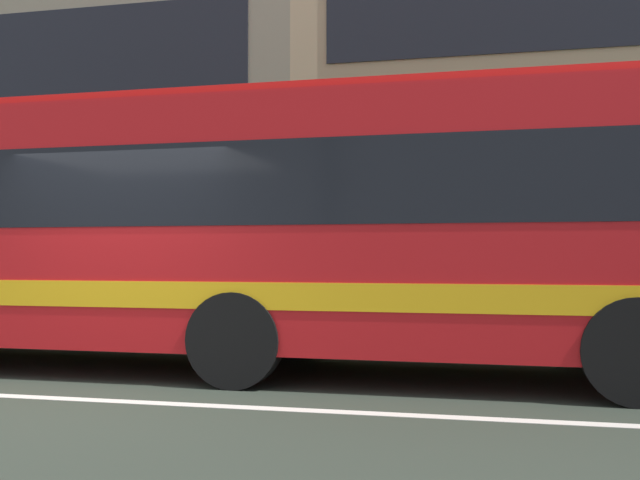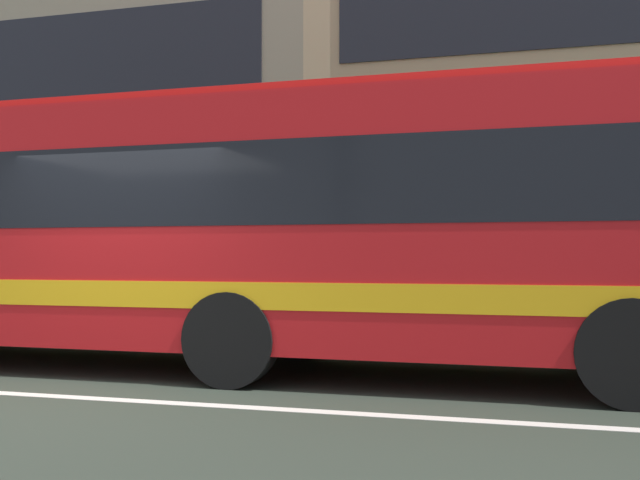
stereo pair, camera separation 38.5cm
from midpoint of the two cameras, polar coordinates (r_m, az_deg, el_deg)
name	(u,v)px [view 1 (the left image)]	position (r m, az deg, el deg)	size (l,w,h in m)	color
ground_plane	(73,399)	(7.61, -20.01, -11.54)	(160.00, 160.00, 0.00)	#2D362C
lane_centre_line	(73,399)	(7.61, -20.01, -11.51)	(60.00, 0.16, 0.01)	silver
hedge_row_far	(220,302)	(12.59, -8.61, -4.81)	(16.98, 1.10, 1.17)	#2F5522
transit_bus	(215,224)	(9.04, -9.33, 1.25)	(11.17, 2.72, 3.19)	red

